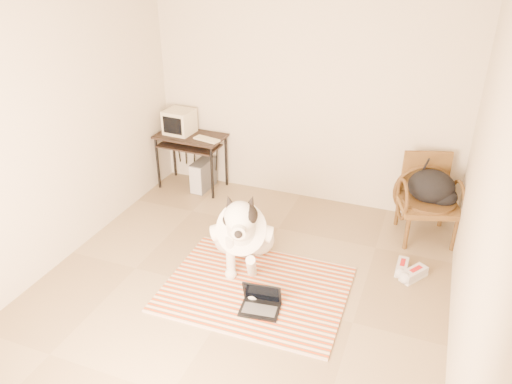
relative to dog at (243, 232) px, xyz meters
The scene contains 17 objects.
floor 0.66m from the dog, 75.53° to the right, with size 4.50×4.50×0.00m, color #8C7756.
ceiling 2.36m from the dog, 75.53° to the right, with size 4.50×4.50×0.00m, color white.
wall_back 1.99m from the dog, 85.74° to the left, with size 4.50×4.50×0.00m, color beige.
wall_front 2.92m from the dog, 87.30° to the right, with size 4.50×4.50×0.00m, color beige.
wall_left 2.16m from the dog, 164.91° to the right, with size 4.50×4.50×0.00m, color beige.
wall_right 2.39m from the dog, 13.31° to the right, with size 4.50×4.50×0.00m, color beige.
rug 0.62m from the dog, 52.67° to the right, with size 1.81×1.40×0.02m.
dog is the anchor object (origin of this frame).
laptop 0.84m from the dog, 55.40° to the right, with size 0.40×0.31×0.26m.
computer_desk 2.00m from the dog, 133.23° to the left, with size 0.93×0.54×0.77m.
crt_monitor 2.20m from the dog, 135.80° to the left, with size 0.38×0.37×0.32m.
desk_keyboard 1.79m from the dog, 127.93° to the left, with size 0.35×0.13×0.02m, color beige.
pc_tower 1.89m from the dog, 129.41° to the left, with size 0.21×0.46×0.42m.
rattan_chair 2.20m from the dog, 36.56° to the left, with size 0.80×0.78×0.97m.
backpack 2.23m from the dog, 35.71° to the left, with size 0.56×0.43×0.39m.
sneaker_left 1.73m from the dog, 16.15° to the left, with size 0.12×0.29×0.10m.
sneaker_right 1.83m from the dog, 12.39° to the left, with size 0.28×0.33×0.11m.
Camera 1 is at (1.59, -3.60, 3.21)m, focal length 35.00 mm.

